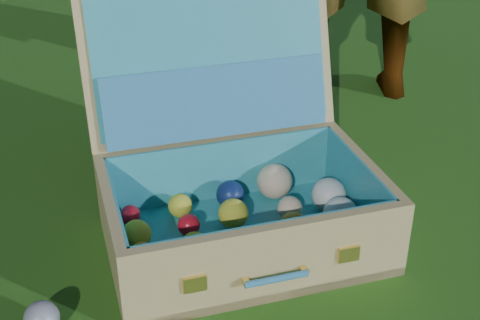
# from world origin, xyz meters

# --- Properties ---
(ground) EXTENTS (60.00, 60.00, 0.00)m
(ground) POSITION_xyz_m (0.00, 0.00, 0.00)
(ground) COLOR #215114
(ground) RESTS_ON ground
(stray_ball) EXTENTS (0.07, 0.07, 0.07)m
(stray_ball) POSITION_xyz_m (-0.49, -0.10, 0.04)
(stray_ball) COLOR teal
(stray_ball) RESTS_ON ground
(suitcase) EXTENTS (0.72, 0.69, 0.58)m
(suitcase) POSITION_xyz_m (-0.08, 0.24, 0.16)
(suitcase) COLOR tan
(suitcase) RESTS_ON ground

